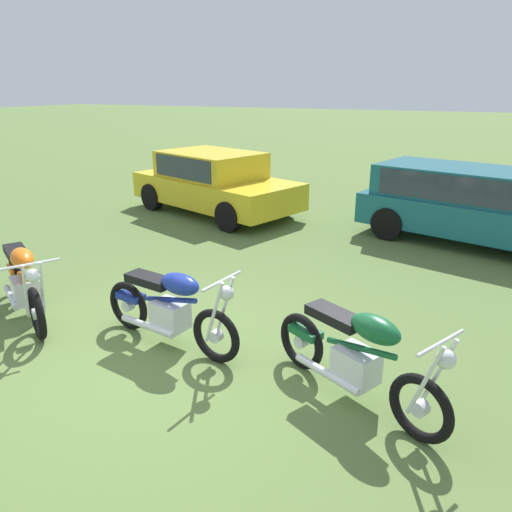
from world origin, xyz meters
name	(u,v)px	position (x,y,z in m)	size (l,w,h in m)	color
ground_plane	(156,360)	(0.00, 0.00, 0.00)	(120.00, 120.00, 0.00)	#567038
motorcycle_orange	(24,282)	(-2.15, 0.15, 0.49)	(1.82, 1.26, 1.02)	black
motorcycle_blue	(170,308)	(-0.04, 0.36, 0.48)	(2.00, 0.65, 1.02)	black
motorcycle_green	(357,356)	(2.18, 0.23, 0.49)	(1.90, 1.15, 1.02)	black
car_yellow	(214,179)	(-2.75, 6.06, 0.80)	(4.51, 3.06, 1.43)	gold
car_teal	(468,199)	(2.79, 6.16, 0.83)	(4.50, 2.74, 1.43)	#19606B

